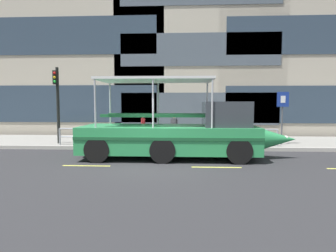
% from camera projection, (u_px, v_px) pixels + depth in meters
% --- Properties ---
extents(ground_plane, '(120.00, 120.00, 0.00)m').
position_uv_depth(ground_plane, '(152.00, 163.00, 10.97)').
color(ground_plane, '#2B2B2D').
extents(sidewalk, '(32.00, 4.80, 0.18)m').
position_uv_depth(sidewalk, '(163.00, 142.00, 16.54)').
color(sidewalk, gray).
rests_on(sidewalk, ground_plane).
extents(curb_edge, '(32.00, 0.18, 0.18)m').
position_uv_depth(curb_edge, '(159.00, 148.00, 14.06)').
color(curb_edge, '#B2ADA3').
rests_on(curb_edge, ground_plane).
extents(lane_centreline, '(25.80, 0.12, 0.01)m').
position_uv_depth(lane_centreline, '(151.00, 166.00, 10.35)').
color(lane_centreline, '#DBD64C').
rests_on(lane_centreline, ground_plane).
extents(curb_guardrail, '(11.18, 0.09, 0.88)m').
position_uv_depth(curb_guardrail, '(166.00, 134.00, 14.33)').
color(curb_guardrail, '#9EA0A8').
rests_on(curb_guardrail, sidewalk).
extents(traffic_light_pole, '(0.24, 0.46, 4.05)m').
position_uv_depth(traffic_light_pole, '(57.00, 98.00, 14.98)').
color(traffic_light_pole, black).
rests_on(traffic_light_pole, sidewalk).
extents(parking_sign, '(0.60, 0.12, 2.74)m').
position_uv_depth(parking_sign, '(282.00, 109.00, 14.59)').
color(parking_sign, '#4C4F54').
rests_on(parking_sign, sidewalk).
extents(duck_tour_boat, '(9.16, 2.66, 3.36)m').
position_uv_depth(duck_tour_boat, '(181.00, 133.00, 12.00)').
color(duck_tour_boat, '#2D9351').
rests_on(duck_tour_boat, ground_plane).
extents(pedestrian_near_bow, '(0.27, 0.50, 1.77)m').
position_uv_depth(pedestrian_near_bow, '(225.00, 124.00, 14.93)').
color(pedestrian_near_bow, '#1E2338').
rests_on(pedestrian_near_bow, sidewalk).
extents(pedestrian_mid_left, '(0.41, 0.27, 1.53)m').
position_uv_depth(pedestrian_mid_left, '(174.00, 125.00, 15.80)').
color(pedestrian_mid_left, '#1E2338').
rests_on(pedestrian_mid_left, sidewalk).
extents(pedestrian_mid_right, '(0.25, 0.44, 1.58)m').
position_uv_depth(pedestrian_mid_right, '(143.00, 126.00, 15.15)').
color(pedestrian_mid_right, '#47423D').
rests_on(pedestrian_mid_right, sidewalk).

